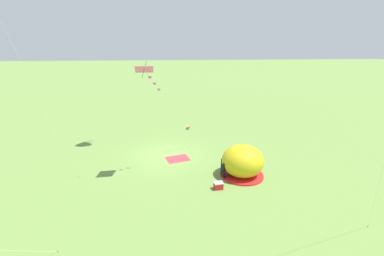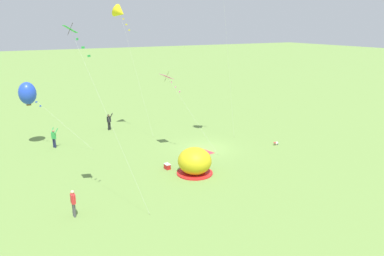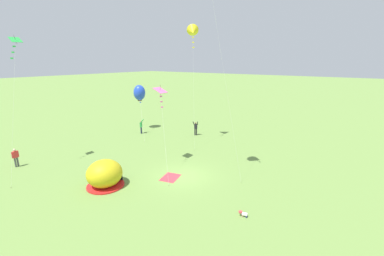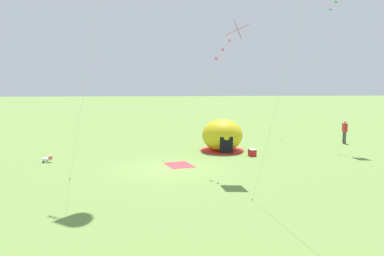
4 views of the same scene
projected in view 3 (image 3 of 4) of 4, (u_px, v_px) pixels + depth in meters
name	position (u px, v px, depth m)	size (l,w,h in m)	color
ground_plane	(183.00, 176.00, 21.41)	(300.00, 300.00, 0.00)	olive
popup_tent	(105.00, 174.00, 19.49)	(2.81, 2.81, 2.10)	gold
picnic_blanket	(170.00, 177.00, 21.14)	(1.70, 1.30, 0.01)	#CC333D
cooler_box	(113.00, 170.00, 21.99)	(0.56, 0.41, 0.44)	red
toddler_crawling	(243.00, 214.00, 15.85)	(0.34, 0.55, 0.32)	white
person_center_field	(16.00, 157.00, 23.06)	(0.59, 0.25, 1.72)	#4C4C51
person_far_back	(141.00, 126.00, 33.61)	(0.72, 0.66, 1.89)	#1E2347
person_watching_sky	(196.00, 128.00, 32.79)	(0.62, 0.72, 1.89)	black
kite_pink	(160.00, 93.00, 22.29)	(3.70, 3.96, 7.30)	silver
kite_blue	(139.00, 93.00, 34.75)	(4.77, 5.49, 6.13)	silver
kite_green	(15.00, 45.00, 20.81)	(3.68, 3.54, 11.35)	silver
kite_yellow	(193.00, 32.00, 27.49)	(3.55, 2.99, 13.12)	silver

